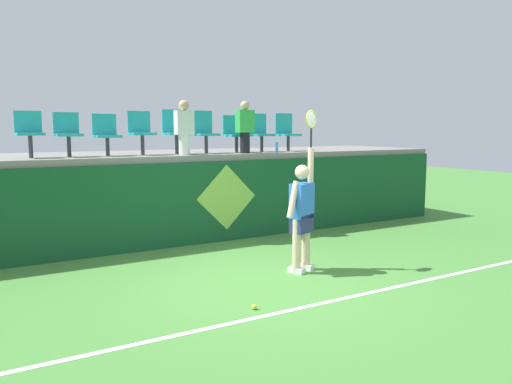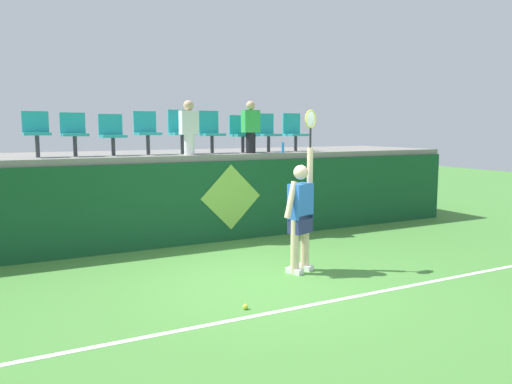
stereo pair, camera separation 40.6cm
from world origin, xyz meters
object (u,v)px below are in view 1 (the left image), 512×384
stadium_chair_1 (68,132)px  stadium_chair_3 (141,130)px  stadium_chair_5 (204,130)px  stadium_chair_6 (235,132)px  stadium_chair_7 (260,131)px  stadium_chair_2 (106,133)px  tennis_player (302,212)px  tennis_ball (254,307)px  stadium_chair_0 (29,131)px  spectator_0 (245,126)px  water_bottle (277,147)px  stadium_chair_4 (175,129)px  stadium_chair_8 (286,131)px  spectator_1 (184,127)px

stadium_chair_1 → stadium_chair_3: bearing=0.1°
stadium_chair_5 → stadium_chair_6: bearing=-0.5°
stadium_chair_5 → stadium_chair_7: stadium_chair_5 is taller
stadium_chair_2 → stadium_chair_6: size_ratio=0.99×
tennis_player → tennis_ball: tennis_player is taller
tennis_ball → stadium_chair_2: (-0.60, 4.33, 2.07)m
tennis_player → stadium_chair_7: bearing=69.4°
stadium_chair_0 → spectator_0: bearing=-6.2°
stadium_chair_6 → water_bottle: bearing=-41.5°
spectator_0 → stadium_chair_5: bearing=147.8°
stadium_chair_0 → stadium_chair_4: size_ratio=0.92×
stadium_chair_3 → stadium_chair_7: (2.64, 0.00, -0.02)m
stadium_chair_1 → stadium_chair_2: bearing=0.2°
stadium_chair_2 → stadium_chair_8: 3.99m
stadium_chair_1 → spectator_1: bearing=-12.9°
stadium_chair_4 → water_bottle: bearing=-16.6°
tennis_player → stadium_chair_1: size_ratio=3.13×
water_bottle → stadium_chair_1: stadium_chair_1 is taller
stadium_chair_2 → stadium_chair_4: size_ratio=0.88×
stadium_chair_2 → stadium_chair_4: stadium_chair_4 is taller
tennis_player → stadium_chair_4: size_ratio=2.82×
stadium_chair_1 → stadium_chair_2: 0.67m
stadium_chair_7 → spectator_1: spectator_1 is taller
stadium_chair_0 → stadium_chair_8: 5.28m
stadium_chair_2 → stadium_chair_3: stadium_chair_3 is taller
tennis_ball → stadium_chair_2: bearing=97.8°
stadium_chair_0 → spectator_1: 2.68m
tennis_player → stadium_chair_1: stadium_chair_1 is taller
water_bottle → stadium_chair_1: (-4.02, 0.59, 0.34)m
stadium_chair_7 → stadium_chair_8: size_ratio=0.98×
stadium_chair_0 → tennis_player: bearing=-44.1°
water_bottle → stadium_chair_1: 4.07m
spectator_1 → stadium_chair_1: bearing=167.1°
tennis_player → stadium_chair_6: same height
tennis_player → stadium_chair_5: (-0.09, 3.27, 1.23)m
stadium_chair_7 → stadium_chair_8: 0.69m
water_bottle → stadium_chair_2: size_ratio=0.28×
tennis_player → tennis_ball: bearing=-144.0°
tennis_player → stadium_chair_6: (0.61, 3.26, 1.19)m
spectator_0 → stadium_chair_7: bearing=35.2°
stadium_chair_2 → stadium_chair_4: bearing=0.3°
stadium_chair_8 → tennis_ball: bearing=-128.0°
water_bottle → stadium_chair_7: stadium_chair_7 is taller
stadium_chair_2 → spectator_0: spectator_0 is taller
stadium_chair_1 → spectator_1: size_ratio=0.76×
stadium_chair_1 → spectator_0: bearing=-7.3°
tennis_player → stadium_chair_3: stadium_chair_3 is taller
tennis_ball → stadium_chair_1: 4.97m
stadium_chair_0 → stadium_chair_8: (5.28, 0.01, -0.01)m
stadium_chair_2 → stadium_chair_8: (3.99, 0.01, 0.03)m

